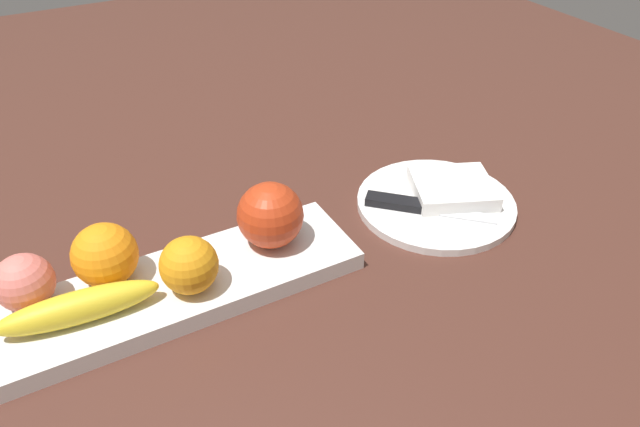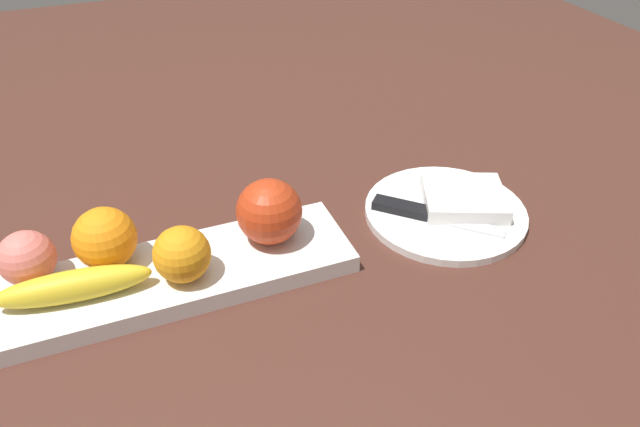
{
  "view_description": "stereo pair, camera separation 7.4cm",
  "coord_description": "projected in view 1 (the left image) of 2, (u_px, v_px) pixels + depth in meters",
  "views": [
    {
      "loc": [
        -0.11,
        -0.55,
        0.49
      ],
      "look_at": [
        0.18,
        -0.02,
        0.05
      ],
      "focal_mm": 33.38,
      "sensor_mm": 36.0,
      "label": 1
    },
    {
      "loc": [
        -0.05,
        -0.58,
        0.49
      ],
      "look_at": [
        0.18,
        -0.02,
        0.05
      ],
      "focal_mm": 33.38,
      "sensor_mm": 36.0,
      "label": 2
    }
  ],
  "objects": [
    {
      "name": "folded_napkin",
      "position": [
        453.0,
        188.0,
        0.84
      ],
      "size": [
        0.14,
        0.13,
        0.02
      ],
      "primitive_type": "cube",
      "rotation": [
        0.0,
        0.0,
        -0.4
      ],
      "color": "white",
      "rests_on": "dinner_plate"
    },
    {
      "name": "dinner_plate",
      "position": [
        436.0,
        203.0,
        0.84
      ],
      "size": [
        0.22,
        0.22,
        0.01
      ],
      "primitive_type": "cylinder",
      "color": "white",
      "rests_on": "ground_plane"
    },
    {
      "name": "peach",
      "position": [
        24.0,
        282.0,
        0.64
      ],
      "size": [
        0.06,
        0.06,
        0.06
      ],
      "primitive_type": "sphere",
      "color": "#E57267",
      "rests_on": "fruit_tray"
    },
    {
      "name": "apple",
      "position": [
        270.0,
        215.0,
        0.72
      ],
      "size": [
        0.08,
        0.08,
        0.08
      ],
      "primitive_type": "sphere",
      "color": "#BE3717",
      "rests_on": "fruit_tray"
    },
    {
      "name": "orange_near_apple",
      "position": [
        105.0,
        255.0,
        0.67
      ],
      "size": [
        0.07,
        0.07,
        0.07
      ],
      "primitive_type": "sphere",
      "color": "orange",
      "rests_on": "fruit_tray"
    },
    {
      "name": "ground_plane",
      "position": [
        185.0,
        282.0,
        0.72
      ],
      "size": [
        2.4,
        2.4,
        0.0
      ],
      "primitive_type": "plane",
      "color": "#49281F"
    },
    {
      "name": "fruit_tray",
      "position": [
        179.0,
        288.0,
        0.69
      ],
      "size": [
        0.43,
        0.13,
        0.02
      ],
      "primitive_type": "cube",
      "color": "white",
      "rests_on": "ground_plane"
    },
    {
      "name": "knife",
      "position": [
        409.0,
        205.0,
        0.82
      ],
      "size": [
        0.15,
        0.14,
        0.01
      ],
      "rotation": [
        0.0,
        0.0,
        -0.76
      ],
      "color": "silver",
      "rests_on": "dinner_plate"
    },
    {
      "name": "orange_near_banana",
      "position": [
        188.0,
        265.0,
        0.66
      ],
      "size": [
        0.07,
        0.07,
        0.07
      ],
      "primitive_type": "sphere",
      "color": "orange",
      "rests_on": "fruit_tray"
    },
    {
      "name": "banana",
      "position": [
        79.0,
        307.0,
        0.63
      ],
      "size": [
        0.17,
        0.05,
        0.04
      ],
      "primitive_type": "ellipsoid",
      "rotation": [
        0.0,
        0.0,
        3.06
      ],
      "color": "yellow",
      "rests_on": "fruit_tray"
    }
  ]
}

